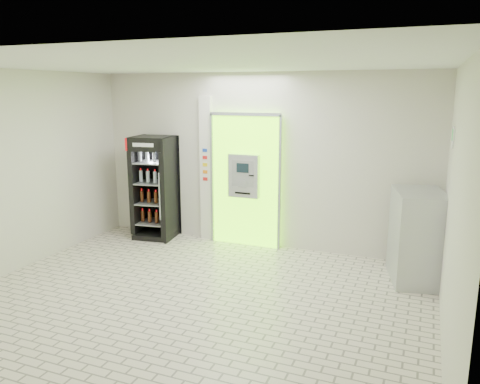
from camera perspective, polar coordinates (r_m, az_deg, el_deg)
The scene contains 7 objects.
ground at distance 6.33m, azimuth -5.70°, elevation -12.96°, with size 6.00×6.00×0.00m, color beige.
room_shell at distance 5.79m, azimuth -6.09°, elevation 3.76°, with size 6.00×6.00×6.00m.
atm_assembly at distance 8.15m, azimuth 0.72°, elevation 1.53°, with size 1.30×0.24×2.33m.
pillar at distance 8.47m, azimuth -4.11°, elevation 2.79°, with size 0.22×0.11×2.60m.
beverage_cooler at distance 8.76m, azimuth -10.29°, elevation 0.31°, with size 0.79×0.74×1.89m.
steel_cabinet at distance 7.15m, azimuth 20.79°, elevation -5.09°, with size 0.87×1.10×1.31m.
exit_sign at distance 6.49m, azimuth 24.56°, elevation 6.13°, with size 0.02×0.22×0.26m.
Camera 1 is at (2.70, -5.05, 2.70)m, focal length 35.00 mm.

